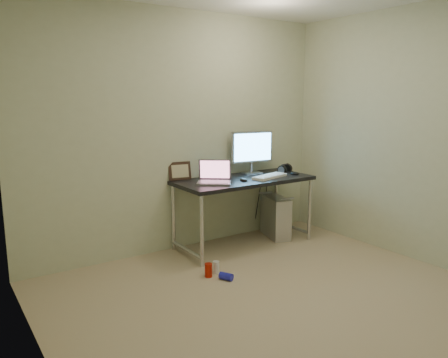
% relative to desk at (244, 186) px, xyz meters
% --- Properties ---
extents(floor, '(3.50, 3.50, 0.00)m').
position_rel_desk_xyz_m(floor, '(-0.58, -1.42, -0.67)').
color(floor, tan).
rests_on(floor, ground).
extents(wall_back, '(3.50, 0.02, 2.50)m').
position_rel_desk_xyz_m(wall_back, '(-0.58, 0.33, 0.58)').
color(wall_back, beige).
rests_on(wall_back, ground).
extents(wall_left, '(0.02, 3.50, 2.50)m').
position_rel_desk_xyz_m(wall_left, '(-2.33, -1.42, 0.58)').
color(wall_left, beige).
rests_on(wall_left, ground).
extents(wall_right, '(0.02, 3.50, 2.50)m').
position_rel_desk_xyz_m(wall_right, '(1.17, -1.42, 0.58)').
color(wall_right, beige).
rests_on(wall_right, ground).
extents(desk, '(1.52, 0.66, 0.75)m').
position_rel_desk_xyz_m(desk, '(0.00, 0.00, 0.00)').
color(desk, black).
rests_on(desk, ground).
extents(tower_computer, '(0.32, 0.49, 0.51)m').
position_rel_desk_xyz_m(tower_computer, '(0.48, 0.02, -0.43)').
color(tower_computer, silver).
rests_on(tower_computer, ground).
extents(cable_a, '(0.01, 0.16, 0.69)m').
position_rel_desk_xyz_m(cable_a, '(0.43, 0.28, -0.27)').
color(cable_a, black).
rests_on(cable_a, ground).
extents(cable_b, '(0.02, 0.11, 0.71)m').
position_rel_desk_xyz_m(cable_b, '(0.52, 0.26, -0.29)').
color(cable_b, black).
rests_on(cable_b, ground).
extents(can_red, '(0.09, 0.09, 0.13)m').
position_rel_desk_xyz_m(can_red, '(-0.80, -0.54, -0.60)').
color(can_red, '#B61A08').
rests_on(can_red, ground).
extents(can_white, '(0.08, 0.08, 0.11)m').
position_rel_desk_xyz_m(can_white, '(-0.69, -0.50, -0.61)').
color(can_white, white).
rests_on(can_white, ground).
extents(can_blue, '(0.11, 0.14, 0.07)m').
position_rel_desk_xyz_m(can_blue, '(-0.71, -0.69, -0.63)').
color(can_blue, '#2023C6').
rests_on(can_blue, ground).
extents(laptop, '(0.44, 0.42, 0.23)m').
position_rel_desk_xyz_m(laptop, '(-0.40, -0.02, 0.14)').
color(laptop, '#A8A9B0').
rests_on(laptop, desk).
extents(monitor, '(0.52, 0.18, 0.49)m').
position_rel_desk_xyz_m(monitor, '(0.26, 0.20, 0.37)').
color(monitor, '#A8A9B0').
rests_on(monitor, desk).
extents(keyboard, '(0.48, 0.26, 0.03)m').
position_rel_desk_xyz_m(keyboard, '(0.26, -0.12, 0.10)').
color(keyboard, white).
rests_on(keyboard, desk).
extents(mouse_right, '(0.09, 0.13, 0.04)m').
position_rel_desk_xyz_m(mouse_right, '(0.62, -0.13, 0.10)').
color(mouse_right, black).
rests_on(mouse_right, desk).
extents(mouse_left, '(0.08, 0.12, 0.04)m').
position_rel_desk_xyz_m(mouse_left, '(-0.09, -0.12, 0.10)').
color(mouse_left, black).
rests_on(mouse_left, desk).
extents(headphones, '(0.20, 0.11, 0.12)m').
position_rel_desk_xyz_m(headphones, '(0.66, 0.08, 0.11)').
color(headphones, black).
rests_on(headphones, desk).
extents(picture_frame, '(0.25, 0.11, 0.20)m').
position_rel_desk_xyz_m(picture_frame, '(-0.62, 0.31, 0.18)').
color(picture_frame, black).
rests_on(picture_frame, desk).
extents(webcam, '(0.05, 0.04, 0.12)m').
position_rel_desk_xyz_m(webcam, '(-0.34, 0.27, 0.17)').
color(webcam, silver).
rests_on(webcam, desk).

